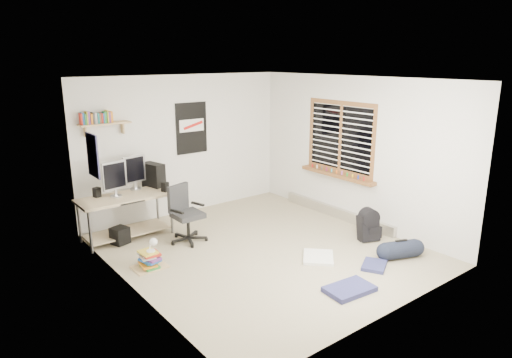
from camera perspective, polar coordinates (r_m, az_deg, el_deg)
floor at (r=6.91m, az=0.73°, el=-8.85°), size 4.00×4.50×0.01m
ceiling at (r=6.33m, az=0.81°, el=12.42°), size 4.00×4.50×0.01m
back_wall at (r=8.35m, az=-8.96°, el=4.19°), size 4.00×0.01×2.50m
left_wall at (r=5.52m, az=-15.73°, el=-1.76°), size 0.01×4.50×2.50m
right_wall at (r=7.88m, az=12.26°, el=3.40°), size 0.01×4.50×2.50m
desk at (r=7.50m, az=-15.89°, el=-4.45°), size 1.56×1.06×0.65m
monitor_left at (r=7.37m, az=-17.20°, el=-0.76°), size 0.41×0.16×0.44m
monitor_right at (r=7.68m, az=-14.91°, el=0.06°), size 0.41×0.19×0.44m
pc_tower at (r=7.81m, az=-12.69°, el=0.39°), size 0.28×0.44×0.43m
keyboard at (r=7.18m, az=-15.34°, el=-2.77°), size 0.38×0.14×0.02m
speaker_left at (r=7.47m, az=-19.26°, el=-1.72°), size 0.12×0.12×0.19m
speaker_right at (r=7.49m, az=-11.30°, el=-1.11°), size 0.12×0.12×0.19m
office_chair at (r=7.12m, az=-8.54°, el=-4.02°), size 0.73×0.73×0.90m
wall_shelf at (r=7.57m, az=-18.37°, el=6.58°), size 0.80×0.22×0.24m
poster_back_wall at (r=8.35m, az=-8.05°, el=6.32°), size 0.62×0.03×0.92m
poster_left_wall at (r=6.57m, az=-19.74°, el=2.79°), size 0.02×0.42×0.60m
window at (r=8.00m, az=10.44°, el=5.11°), size 0.10×1.50×1.26m
baseboard_heater at (r=8.34m, az=10.02°, el=-4.13°), size 0.08×2.50×0.18m
backpack at (r=7.40m, az=13.84°, el=-5.95°), size 0.37×0.34×0.41m
duffel_bag at (r=6.91m, az=17.62°, el=-8.31°), size 0.33×0.33×0.50m
tshirt at (r=6.68m, az=7.79°, el=-9.66°), size 0.65×0.65×0.04m
jeans_a at (r=5.88m, az=11.60°, el=-13.34°), size 0.63×0.44×0.07m
jeans_b at (r=6.57m, az=14.56°, el=-10.41°), size 0.49×0.46×0.05m
book_stack at (r=6.47m, az=-13.20°, el=-9.50°), size 0.58×0.52×0.33m
desk_lamp at (r=6.37m, az=-13.08°, el=-7.63°), size 0.17×0.22×0.20m
subwoofer at (r=7.36m, az=-16.65°, el=-6.77°), size 0.29×0.29×0.26m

